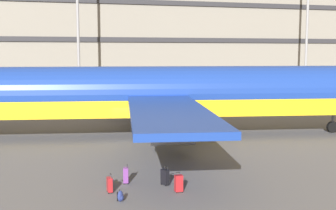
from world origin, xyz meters
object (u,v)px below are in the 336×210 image
at_px(suitcase_orange, 110,185).
at_px(suitcase_navy, 179,183).
at_px(airliner, 164,94).
at_px(suitcase_red, 126,175).
at_px(backpack_upright, 120,196).
at_px(backpack_scuffed, 110,182).
at_px(suitcase_laid_flat, 165,177).

xyz_separation_m(suitcase_orange, suitcase_navy, (3.13, -0.84, 0.05)).
xyz_separation_m(airliner, suitcase_red, (-5.13, -11.73, -2.83)).
relative_size(backpack_upright, backpack_scuffed, 0.98).
xyz_separation_m(suitcase_laid_flat, suitcase_navy, (0.33, -1.25, 0.02)).
relative_size(airliner, suitcase_navy, 43.90).
relative_size(suitcase_laid_flat, suitcase_navy, 0.99).
height_order(suitcase_orange, suitcase_navy, suitcase_navy).
relative_size(airliner, suitcase_laid_flat, 44.21).
xyz_separation_m(airliner, backpack_upright, (-5.84, -14.35, -3.02)).
xyz_separation_m(suitcase_laid_flat, backpack_scuffed, (-2.66, 0.53, -0.18)).
relative_size(suitcase_orange, suitcase_navy, 0.94).
xyz_separation_m(suitcase_laid_flat, backpack_upright, (-2.52, -1.81, -0.18)).
distance_m(suitcase_red, backpack_scuffed, 0.91).
height_order(suitcase_navy, backpack_upright, suitcase_navy).
bearing_deg(airliner, suitcase_laid_flat, -104.80).
height_order(suitcase_red, backpack_upright, suitcase_red).
bearing_deg(airliner, suitcase_navy, -102.21).
bearing_deg(suitcase_navy, suitcase_laid_flat, 104.78).
height_order(airliner, suitcase_red, airliner).
distance_m(suitcase_orange, backpack_upright, 1.44).
height_order(suitcase_orange, backpack_upright, suitcase_orange).
bearing_deg(suitcase_laid_flat, airliner, 75.20).
bearing_deg(suitcase_orange, airliner, 64.71).
height_order(suitcase_laid_flat, suitcase_navy, suitcase_navy).
xyz_separation_m(airliner, suitcase_navy, (-2.98, -13.79, -2.82)).
bearing_deg(suitcase_red, backpack_scuffed, -161.24).
relative_size(airliner, backpack_scuffed, 74.49).
distance_m(suitcase_orange, backpack_scuffed, 0.96).
bearing_deg(suitcase_laid_flat, backpack_scuffed, 168.76).
xyz_separation_m(airliner, backpack_scuffed, (-5.97, -12.01, -3.01)).
xyz_separation_m(suitcase_laid_flat, suitcase_orange, (-2.80, -0.41, -0.04)).
xyz_separation_m(airliner, suitcase_orange, (-6.12, -12.95, -2.87)).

